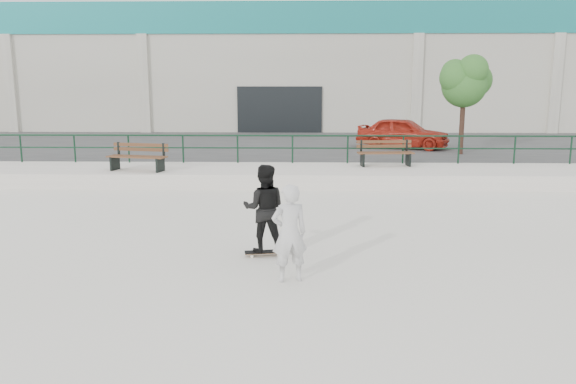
{
  "coord_description": "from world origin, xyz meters",
  "views": [
    {
      "loc": [
        1.36,
        -9.49,
        3.33
      ],
      "look_at": [
        1.06,
        2.0,
        1.12
      ],
      "focal_mm": 35.0,
      "sensor_mm": 36.0,
      "label": 1
    }
  ],
  "objects_px": {
    "bench_right": "(385,153)",
    "tree": "(465,80)",
    "skateboard": "(265,252)",
    "standing_skater": "(264,208)",
    "red_car": "(403,133)",
    "seated_skater": "(289,233)",
    "bench_left": "(138,157)"
  },
  "relations": [
    {
      "from": "skateboard",
      "to": "standing_skater",
      "type": "xyz_separation_m",
      "value": [
        0.0,
        0.0,
        0.89
      ]
    },
    {
      "from": "seated_skater",
      "to": "bench_left",
      "type": "bearing_deg",
      "value": -76.27
    },
    {
      "from": "bench_left",
      "to": "standing_skater",
      "type": "height_order",
      "value": "standing_skater"
    },
    {
      "from": "tree",
      "to": "skateboard",
      "type": "relative_size",
      "value": 4.97
    },
    {
      "from": "seated_skater",
      "to": "bench_right",
      "type": "bearing_deg",
      "value": -122.64
    },
    {
      "from": "bench_right",
      "to": "skateboard",
      "type": "bearing_deg",
      "value": -116.56
    },
    {
      "from": "bench_left",
      "to": "seated_skater",
      "type": "bearing_deg",
      "value": -48.21
    },
    {
      "from": "bench_left",
      "to": "tree",
      "type": "distance_m",
      "value": 13.17
    },
    {
      "from": "bench_right",
      "to": "bench_left",
      "type": "bearing_deg",
      "value": -175.58
    },
    {
      "from": "bench_left",
      "to": "seated_skater",
      "type": "relative_size",
      "value": 1.21
    },
    {
      "from": "bench_right",
      "to": "skateboard",
      "type": "distance_m",
      "value": 9.82
    },
    {
      "from": "bench_right",
      "to": "tree",
      "type": "xyz_separation_m",
      "value": [
        3.62,
        3.47,
        2.54
      ]
    },
    {
      "from": "skateboard",
      "to": "standing_skater",
      "type": "distance_m",
      "value": 0.89
    },
    {
      "from": "tree",
      "to": "skateboard",
      "type": "xyz_separation_m",
      "value": [
        -7.27,
        -12.55,
        -3.42
      ]
    },
    {
      "from": "tree",
      "to": "seated_skater",
      "type": "height_order",
      "value": "tree"
    },
    {
      "from": "bench_left",
      "to": "seated_skater",
      "type": "distance_m",
      "value": 10.55
    },
    {
      "from": "bench_left",
      "to": "skateboard",
      "type": "relative_size",
      "value": 2.57
    },
    {
      "from": "bench_left",
      "to": "bench_right",
      "type": "relative_size",
      "value": 1.03
    },
    {
      "from": "red_car",
      "to": "seated_skater",
      "type": "xyz_separation_m",
      "value": [
        -4.72,
        -16.08,
        -0.34
      ]
    },
    {
      "from": "red_car",
      "to": "bench_right",
      "type": "bearing_deg",
      "value": -173.15
    },
    {
      "from": "bench_right",
      "to": "seated_skater",
      "type": "relative_size",
      "value": 1.18
    },
    {
      "from": "bench_right",
      "to": "skateboard",
      "type": "xyz_separation_m",
      "value": [
        -3.65,
        -9.07,
        -0.87
      ]
    },
    {
      "from": "red_car",
      "to": "tree",
      "type": "bearing_deg",
      "value": -113.35
    },
    {
      "from": "red_car",
      "to": "skateboard",
      "type": "distance_m",
      "value": 15.61
    },
    {
      "from": "standing_skater",
      "to": "seated_skater",
      "type": "xyz_separation_m",
      "value": [
        0.52,
        -1.42,
        -0.11
      ]
    },
    {
      "from": "bench_right",
      "to": "tree",
      "type": "bearing_deg",
      "value": 39.09
    },
    {
      "from": "bench_left",
      "to": "bench_right",
      "type": "height_order",
      "value": "bench_left"
    },
    {
      "from": "skateboard",
      "to": "standing_skater",
      "type": "relative_size",
      "value": 0.47
    },
    {
      "from": "red_car",
      "to": "seated_skater",
      "type": "height_order",
      "value": "red_car"
    },
    {
      "from": "tree",
      "to": "red_car",
      "type": "xyz_separation_m",
      "value": [
        -2.03,
        2.11,
        -2.3
      ]
    },
    {
      "from": "bench_left",
      "to": "red_car",
      "type": "bearing_deg",
      "value": 46.79
    },
    {
      "from": "bench_right",
      "to": "standing_skater",
      "type": "xyz_separation_m",
      "value": [
        -3.65,
        -9.07,
        0.01
      ]
    }
  ]
}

